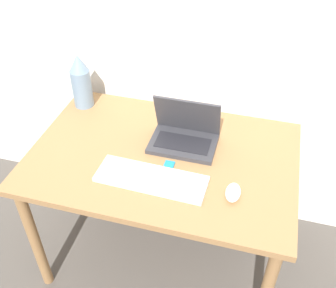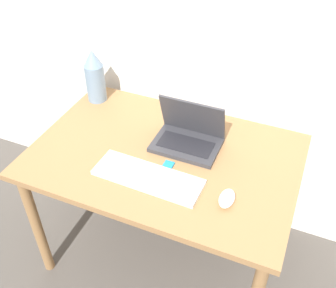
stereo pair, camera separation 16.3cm
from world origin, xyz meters
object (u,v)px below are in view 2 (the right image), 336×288
mouse (227,198)px  mp3_player (168,166)px  laptop (189,135)px  vase (95,76)px  keyboard (148,177)px

mouse → mp3_player: size_ratio=1.78×
laptop → vase: size_ratio=1.05×
keyboard → mouse: 0.33m
vase → mp3_player: size_ratio=4.90×
keyboard → mp3_player: bearing=64.2°
mouse → vase: bearing=152.6°
laptop → mouse: laptop is taller
keyboard → vase: vase is taller
laptop → mp3_player: bearing=-97.9°
keyboard → vase: size_ratio=1.63×
laptop → mouse: bearing=-46.3°
laptop → keyboard: bearing=-104.6°
keyboard → vase: bearing=138.8°
mouse → mp3_player: mouse is taller
keyboard → mouse: size_ratio=4.47×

